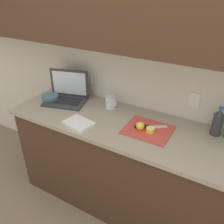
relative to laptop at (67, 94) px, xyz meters
name	(u,v)px	position (x,y,z in m)	size (l,w,h in m)	color
ground_plane	(144,210)	(0.88, -0.10, -0.95)	(12.00, 12.00, 0.00)	#847056
wall_back	(172,33)	(0.88, 0.14, 0.61)	(5.20, 0.38, 2.60)	silver
counter_unit	(149,174)	(0.90, -0.10, -0.50)	(2.41, 0.63, 0.88)	#472D1E
laptop	(67,94)	(0.00, 0.00, 0.00)	(0.43, 0.35, 0.28)	#333338
cutting_board	(148,130)	(0.85, -0.09, -0.06)	(0.35, 0.30, 0.01)	#D1473D
knife	(145,126)	(0.83, -0.09, -0.05)	(0.23, 0.17, 0.02)	silver
lemon_half_cut	(150,130)	(0.88, -0.12, -0.04)	(0.06, 0.06, 0.03)	yellow
lemon_whole_beside	(140,126)	(0.80, -0.13, -0.03)	(0.06, 0.06, 0.06)	yellow
bottle_oil_tall	(218,122)	(1.30, 0.10, 0.04)	(0.08, 0.08, 0.23)	#333338
measuring_cup	(110,102)	(0.42, 0.07, -0.01)	(0.10, 0.08, 0.11)	silver
bowl_white	(50,98)	(-0.14, -0.08, -0.04)	(0.16, 0.16, 0.05)	slate
paper_towel_roll	(58,81)	(-0.20, 0.11, 0.05)	(0.12, 0.12, 0.22)	white
dish_towel	(79,123)	(0.35, -0.29, -0.05)	(0.22, 0.16, 0.02)	white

